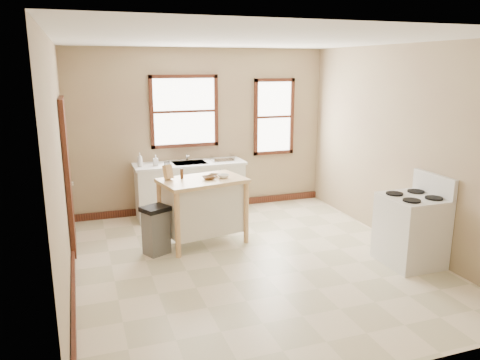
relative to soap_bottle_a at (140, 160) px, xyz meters
name	(u,v)px	position (x,y,z in m)	size (l,w,h in m)	color
floor	(252,261)	(1.13, -2.15, -1.03)	(5.00, 5.00, 0.00)	#F3E4C1
ceiling	(254,40)	(1.13, -2.15, 1.77)	(5.00, 5.00, 0.00)	white
wall_back	(202,131)	(1.13, 0.35, 0.37)	(4.50, 0.04, 2.80)	tan
wall_left	(60,170)	(-1.12, -2.15, 0.37)	(0.04, 5.00, 2.80)	tan
wall_right	(403,147)	(3.38, -2.15, 0.37)	(0.04, 5.00, 2.80)	tan
window_main	(184,111)	(0.83, 0.33, 0.72)	(1.17, 0.06, 1.22)	#35160E
window_side	(274,117)	(2.48, 0.33, 0.57)	(0.77, 0.06, 1.37)	#35160E
door_left	(68,175)	(-1.08, -0.85, 0.02)	(0.06, 0.90, 2.10)	#35160E
baseboard_back	(204,205)	(1.13, 0.32, -0.97)	(4.50, 0.04, 0.12)	#35160E
baseboard_left	(73,282)	(-1.09, -2.15, -0.97)	(0.04, 5.00, 0.12)	#35160E
sink_counter	(190,189)	(0.83, 0.05, -0.57)	(1.86, 0.62, 0.92)	silver
faucet	(187,154)	(0.83, 0.23, 0.00)	(0.03, 0.03, 0.22)	silver
soap_bottle_a	(140,160)	(0.00, 0.00, 0.00)	(0.09, 0.09, 0.23)	#B2B2B2
soap_bottle_b	(156,160)	(0.25, 0.00, -0.03)	(0.08, 0.08, 0.17)	#B2B2B2
dish_rack	(222,158)	(1.39, 0.01, -0.07)	(0.37, 0.28, 0.09)	silver
kitchen_island	(203,211)	(0.70, -1.27, -0.56)	(1.16, 0.74, 0.95)	#CDBA79
knife_block	(168,173)	(0.24, -1.15, 0.02)	(0.10, 0.10, 0.20)	tan
pepper_grinder	(182,174)	(0.43, -1.17, -0.01)	(0.04, 0.04, 0.15)	#472813
bowl_a	(209,178)	(0.78, -1.32, -0.06)	(0.18, 0.18, 0.04)	brown
bowl_b	(213,175)	(0.89, -1.18, -0.06)	(0.14, 0.14, 0.04)	brown
bowl_c	(224,176)	(1.00, -1.31, -0.06)	(0.16, 0.16, 0.05)	white
trash_bin	(156,230)	(-0.01, -1.46, -0.70)	(0.34, 0.29, 0.67)	#5D5E5C
gas_stove	(412,220)	(3.03, -2.86, -0.45)	(0.72, 0.73, 1.17)	silver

